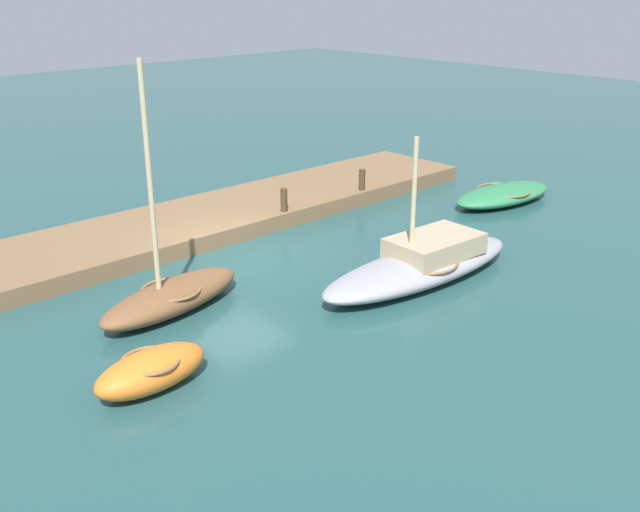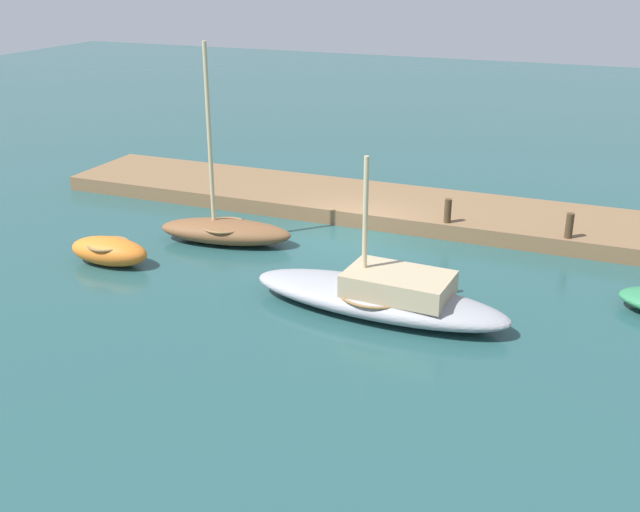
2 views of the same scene
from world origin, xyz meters
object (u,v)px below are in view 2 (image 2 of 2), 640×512
object	(u,v)px
dinghy_orange	(109,251)
mooring_post_west	(569,226)
rowboat_brown	(225,229)
sailboat_grey	(381,295)
mooring_post_mid_west	(448,211)

from	to	relation	value
dinghy_orange	mooring_post_west	distance (m)	12.59
rowboat_brown	mooring_post_west	xyz separation A→B (m)	(-9.23, -2.86, 0.42)
sailboat_grey	dinghy_orange	size ratio (longest dim) A/B	2.74
sailboat_grey	mooring_post_mid_west	xyz separation A→B (m)	(-0.21, -5.58, 0.38)
rowboat_brown	mooring_post_west	distance (m)	9.67
rowboat_brown	mooring_post_mid_west	world-z (taller)	rowboat_brown
dinghy_orange	mooring_post_mid_west	world-z (taller)	mooring_post_mid_west
dinghy_orange	mooring_post_west	xyz separation A→B (m)	(-11.32, -5.48, 0.45)
mooring_post_west	dinghy_orange	bearing A→B (deg)	25.81
sailboat_grey	rowboat_brown	distance (m)	6.23
dinghy_orange	mooring_post_mid_west	xyz separation A→B (m)	(-7.91, -5.48, 0.45)
dinghy_orange	sailboat_grey	bearing A→B (deg)	177.43
rowboat_brown	dinghy_orange	bearing A→B (deg)	41.62
mooring_post_west	mooring_post_mid_west	size ratio (longest dim) A/B	0.99
mooring_post_mid_west	mooring_post_west	bearing A→B (deg)	180.00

